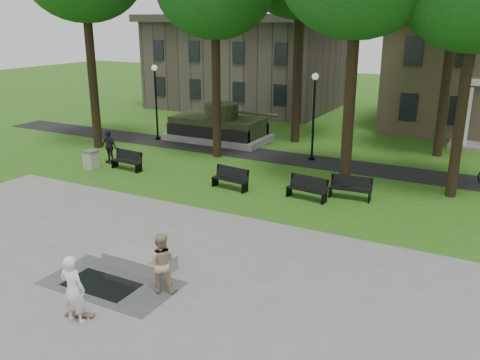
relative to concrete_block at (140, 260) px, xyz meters
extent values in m
plane|color=#275614|center=(-0.22, 2.29, -0.24)|extent=(120.00, 120.00, 0.00)
cube|color=gray|center=(-0.22, -2.71, -0.23)|extent=(22.00, 16.00, 0.02)
cube|color=black|center=(-0.22, 14.29, -0.24)|extent=(44.00, 2.60, 0.01)
cube|color=#4C443D|center=(-11.22, 28.79, 3.35)|extent=(15.00, 10.00, 7.20)
cylinder|color=black|center=(-12.22, 11.29, 4.24)|extent=(0.52, 0.52, 8.96)
cylinder|color=black|center=(-4.72, 12.79, 3.75)|extent=(0.48, 0.48, 8.00)
cylinder|color=black|center=(3.28, 10.79, 3.92)|extent=(0.50, 0.50, 8.32)
cylinder|color=black|center=(7.78, 11.79, 3.59)|extent=(0.46, 0.46, 7.68)
cylinder|color=black|center=(-2.22, 18.29, 4.39)|extent=(0.54, 0.54, 9.28)
cylinder|color=black|center=(6.28, 18.79, 4.08)|extent=(0.50, 0.50, 8.64)
cylinder|color=black|center=(-10.22, 14.59, 1.96)|extent=(0.12, 0.12, 4.40)
sphere|color=silver|center=(-10.22, 14.59, 4.30)|extent=(0.36, 0.36, 0.36)
cylinder|color=black|center=(-10.22, 14.59, -0.16)|extent=(0.32, 0.32, 0.16)
cylinder|color=black|center=(0.28, 14.59, 1.96)|extent=(0.12, 0.12, 4.40)
sphere|color=silver|center=(0.28, 14.59, 4.30)|extent=(0.36, 0.36, 0.36)
cylinder|color=black|center=(0.28, 14.59, -0.16)|extent=(0.32, 0.32, 0.16)
cube|color=gray|center=(-6.72, 16.29, -0.04)|extent=(6.50, 3.40, 0.40)
cube|color=#2C351C|center=(-6.72, 16.29, 0.70)|extent=(5.80, 2.80, 1.10)
cube|color=black|center=(-6.72, 14.94, 0.51)|extent=(5.80, 0.35, 0.70)
cube|color=black|center=(-6.72, 17.64, 0.51)|extent=(5.80, 0.35, 0.70)
cylinder|color=#2C351C|center=(-6.42, 16.29, 1.71)|extent=(2.10, 2.10, 0.90)
cylinder|color=#2C351C|center=(-4.12, 16.29, 1.71)|extent=(3.20, 0.18, 0.18)
cube|color=black|center=(-0.30, -1.42, -0.22)|extent=(2.20, 1.20, 0.00)
cube|color=gray|center=(0.00, 0.00, 0.00)|extent=(2.21, 1.03, 0.45)
cube|color=brown|center=(0.37, -2.95, -0.19)|extent=(0.80, 0.46, 0.07)
imported|color=white|center=(0.45, -3.16, 0.70)|extent=(0.73, 0.53, 1.85)
imported|color=tan|center=(1.48, -0.87, 0.66)|extent=(1.06, 0.97, 1.77)
imported|color=black|center=(-9.18, 8.91, 0.65)|extent=(1.10, 0.58, 1.79)
cube|color=black|center=(-7.46, 8.25, 0.21)|extent=(1.83, 0.61, 0.05)
cube|color=black|center=(-7.46, 8.47, 0.51)|extent=(1.81, 0.32, 0.50)
cube|color=black|center=(-8.31, 8.25, -0.02)|extent=(0.10, 0.45, 0.45)
cube|color=black|center=(-6.61, 8.25, -0.02)|extent=(0.10, 0.45, 0.45)
cube|color=black|center=(-1.27, 8.04, 0.21)|extent=(1.84, 0.69, 0.05)
cube|color=black|center=(-1.27, 8.26, 0.51)|extent=(1.80, 0.39, 0.50)
cube|color=black|center=(-2.12, 8.04, -0.02)|extent=(0.12, 0.45, 0.45)
cube|color=black|center=(-0.42, 8.04, -0.02)|extent=(0.12, 0.45, 0.45)
cube|color=black|center=(2.34, 8.35, 0.21)|extent=(1.84, 0.68, 0.05)
cube|color=black|center=(2.34, 8.57, 0.51)|extent=(1.80, 0.38, 0.50)
cube|color=black|center=(1.49, 8.35, -0.02)|extent=(0.12, 0.45, 0.45)
cube|color=black|center=(3.19, 8.35, -0.02)|extent=(0.12, 0.45, 0.45)
cube|color=black|center=(3.98, 9.28, 0.21)|extent=(1.83, 0.57, 0.05)
cube|color=black|center=(3.98, 9.50, 0.51)|extent=(1.81, 0.27, 0.50)
cube|color=black|center=(3.13, 9.28, -0.02)|extent=(0.09, 0.45, 0.45)
cube|color=black|center=(4.83, 9.28, -0.02)|extent=(0.09, 0.45, 0.45)
cube|color=#B6AE96|center=(-9.27, 7.62, 0.21)|extent=(0.63, 0.63, 0.90)
cube|color=#4C4C4C|center=(-9.27, 7.62, 0.69)|extent=(0.69, 0.69, 0.06)
camera|label=1|loc=(9.49, -11.19, 7.19)|focal=38.00mm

